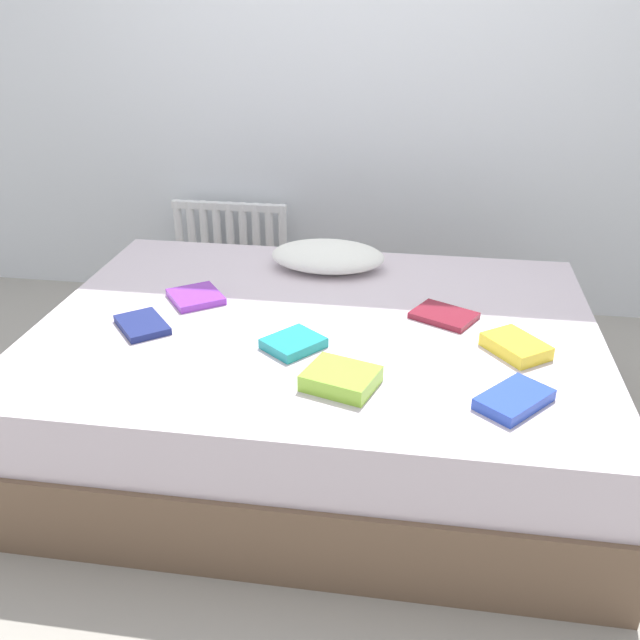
{
  "coord_description": "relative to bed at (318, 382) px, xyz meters",
  "views": [
    {
      "loc": [
        0.35,
        -2.2,
        1.6
      ],
      "look_at": [
        0.0,
        0.05,
        0.48
      ],
      "focal_mm": 39.14,
      "sensor_mm": 36.0,
      "label": 1
    }
  ],
  "objects": [
    {
      "name": "ground_plane",
      "position": [
        0.0,
        0.0,
        -0.25
      ],
      "size": [
        8.0,
        8.0,
        0.0
      ],
      "primitive_type": "plane",
      "color": "#9E998E"
    },
    {
      "name": "back_wall",
      "position": [
        0.0,
        1.35,
        1.15
      ],
      "size": [
        6.0,
        0.1,
        2.8
      ],
      "primitive_type": "cube",
      "color": "silver",
      "rests_on": "ground"
    },
    {
      "name": "bed",
      "position": [
        0.0,
        0.0,
        0.0
      ],
      "size": [
        2.0,
        1.5,
        0.5
      ],
      "color": "brown",
      "rests_on": "ground"
    },
    {
      "name": "radiator",
      "position": [
        -0.66,
        1.2,
        0.08
      ],
      "size": [
        0.61,
        0.04,
        0.45
      ],
      "color": "white",
      "rests_on": "ground"
    },
    {
      "name": "pillow",
      "position": [
        -0.04,
        0.5,
        0.31
      ],
      "size": [
        0.47,
        0.3,
        0.11
      ],
      "primitive_type": "ellipsoid",
      "color": "white",
      "rests_on": "bed"
    },
    {
      "name": "textbook_purple",
      "position": [
        -0.49,
        0.11,
        0.27
      ],
      "size": [
        0.26,
        0.26,
        0.03
      ],
      "primitive_type": "cube",
      "rotation": [
        0.0,
        0.0,
        -0.94
      ],
      "color": "purple",
      "rests_on": "bed"
    },
    {
      "name": "textbook_yellow",
      "position": [
        0.67,
        -0.13,
        0.28
      ],
      "size": [
        0.23,
        0.24,
        0.05
      ],
      "primitive_type": "cube",
      "rotation": [
        0.0,
        0.0,
        -0.92
      ],
      "color": "yellow",
      "rests_on": "bed"
    },
    {
      "name": "textbook_teal",
      "position": [
        -0.05,
        -0.21,
        0.27
      ],
      "size": [
        0.23,
        0.23,
        0.03
      ],
      "primitive_type": "cube",
      "rotation": [
        0.0,
        0.0,
        0.89
      ],
      "color": "teal",
      "rests_on": "bed"
    },
    {
      "name": "textbook_maroon",
      "position": [
        0.44,
        0.09,
        0.26
      ],
      "size": [
        0.26,
        0.24,
        0.02
      ],
      "primitive_type": "cube",
      "rotation": [
        0.0,
        0.0,
        -0.49
      ],
      "color": "maroon",
      "rests_on": "bed"
    },
    {
      "name": "textbook_blue",
      "position": [
        0.64,
        -0.45,
        0.27
      ],
      "size": [
        0.24,
        0.25,
        0.03
      ],
      "primitive_type": "cube",
      "rotation": [
        0.0,
        0.0,
        0.87
      ],
      "color": "#2847B7",
      "rests_on": "bed"
    },
    {
      "name": "textbook_lime",
      "position": [
        0.14,
        -0.42,
        0.28
      ],
      "size": [
        0.25,
        0.22,
        0.05
      ],
      "primitive_type": "cube",
      "rotation": [
        0.0,
        0.0,
        -0.3
      ],
      "color": "#8CC638",
      "rests_on": "bed"
    },
    {
      "name": "textbook_navy",
      "position": [
        -0.6,
        -0.15,
        0.27
      ],
      "size": [
        0.24,
        0.25,
        0.02
      ],
      "primitive_type": "cube",
      "rotation": [
        0.0,
        0.0,
        -0.88
      ],
      "color": "navy",
      "rests_on": "bed"
    }
  ]
}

